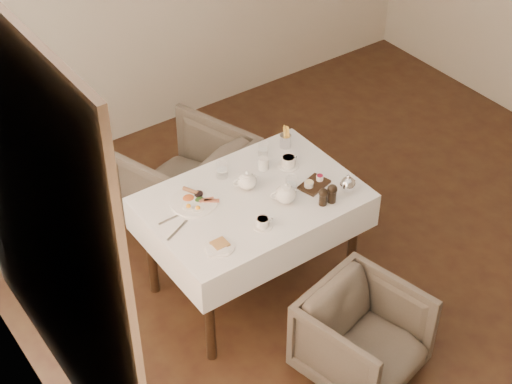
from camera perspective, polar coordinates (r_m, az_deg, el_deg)
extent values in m
plane|color=black|center=(5.33, 9.79, -6.10)|extent=(5.00, 5.00, 0.00)
plane|color=beige|center=(3.44, -15.75, -4.27)|extent=(0.00, 5.00, 5.00)
cube|color=black|center=(3.34, -15.72, -2.19)|extent=(0.03, 1.75, 2.05)
cube|color=black|center=(4.71, -0.28, -0.69)|extent=(1.20, 0.80, 0.04)
cube|color=silver|center=(4.76, -0.28, -1.45)|extent=(1.28, 0.88, 0.23)
cylinder|color=black|center=(4.97, -7.66, -4.25)|extent=(0.06, 0.06, 0.70)
cylinder|color=black|center=(5.41, 2.32, 0.27)|extent=(0.06, 0.06, 0.70)
cylinder|color=black|center=(4.55, -3.39, -9.05)|extent=(0.06, 0.06, 0.70)
cylinder|color=black|center=(5.02, 7.04, -3.67)|extent=(0.06, 0.06, 0.70)
imported|color=#50463A|center=(4.57, 7.77, -10.41)|extent=(0.73, 0.74, 0.57)
imported|color=#50463A|center=(5.47, -5.03, 0.67)|extent=(0.96, 0.98, 0.71)
cylinder|color=white|center=(4.66, -4.54, -0.73)|extent=(0.28, 0.28, 0.01)
ellipsoid|color=#C65923|center=(4.67, -4.95, -0.35)|extent=(0.07, 0.06, 0.02)
cylinder|color=brown|center=(4.72, -4.79, 0.10)|extent=(0.07, 0.10, 0.03)
cylinder|color=black|center=(4.69, -4.20, -0.14)|extent=(0.05, 0.05, 0.02)
cube|color=maroon|center=(4.65, -3.43, -0.60)|extent=(0.10, 0.08, 0.01)
ellipsoid|color=#264C19|center=(4.66, -4.14, -0.51)|extent=(0.06, 0.05, 0.02)
cylinder|color=white|center=(4.35, -2.68, -4.00)|extent=(0.18, 0.18, 0.01)
cube|color=olive|center=(4.36, -2.65, -3.78)|extent=(0.09, 0.08, 0.01)
cube|color=silver|center=(4.33, -2.86, -4.25)|extent=(0.14, 0.12, 0.01)
cylinder|color=white|center=(4.88, 0.55, 2.09)|extent=(0.07, 0.07, 0.08)
cylinder|color=white|center=(4.48, 0.48, -2.47)|extent=(0.12, 0.12, 0.01)
cylinder|color=white|center=(4.46, 0.48, -2.19)|extent=(0.10, 0.10, 0.05)
cylinder|color=#9C7846|center=(4.45, 0.49, -1.97)|extent=(0.07, 0.07, 0.00)
cylinder|color=white|center=(4.94, 2.37, 1.97)|extent=(0.13, 0.13, 0.01)
cylinder|color=white|center=(4.92, 2.38, 2.27)|extent=(0.09, 0.09, 0.06)
cylinder|color=#9C7846|center=(4.90, 2.39, 2.53)|extent=(0.08, 0.08, 0.00)
cylinder|color=silver|center=(4.82, -2.49, 1.63)|extent=(0.09, 0.09, 0.10)
cylinder|color=silver|center=(4.71, 2.58, 0.56)|extent=(0.09, 0.09, 0.10)
cylinder|color=silver|center=(5.00, 0.52, 3.11)|extent=(0.08, 0.08, 0.09)
cube|color=black|center=(4.78, 4.24, 0.53)|extent=(0.21, 0.17, 0.02)
cylinder|color=white|center=(4.74, 3.87, 0.58)|extent=(0.06, 0.06, 0.03)
cylinder|color=maroon|center=(4.80, 4.66, 1.04)|extent=(0.05, 0.05, 0.03)
cylinder|color=silver|center=(5.08, 2.15, 3.73)|extent=(0.07, 0.07, 0.09)
cube|color=silver|center=(4.56, -6.02, -1.87)|extent=(0.20, 0.02, 0.00)
cube|color=silver|center=(4.48, -5.74, -2.79)|extent=(0.19, 0.10, 0.00)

